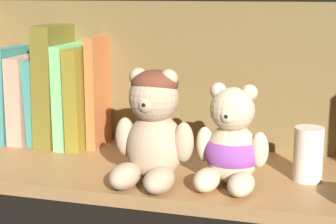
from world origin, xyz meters
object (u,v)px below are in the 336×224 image
Objects in this scene: book_0 at (5,96)px; book_2 at (31,97)px; teddy_bear_larger at (153,129)px; book_6 at (87,96)px; teddy_bear_smaller at (231,146)px; pillar_candle at (308,155)px; book_5 at (74,93)px; book_7 at (100,91)px; book_3 at (44,99)px; book_4 at (59,84)px; book_1 at (17,92)px.

book_0 is 1.00× the size of book_2.
book_6 is at bearing 136.61° from teddy_bear_larger.
pillar_candle is at bearing 23.58° from teddy_bear_smaller.
book_5 reaches higher than book_2.
teddy_bear_smaller is at bearing 9.37° from teddy_bear_larger.
book_7 is (14.26, 0.00, 1.98)cm from book_2.
book_3 is 6.42cm from book_5.
book_6 is at bearing 180.00° from book_7.
teddy_bear_smaller is at bearing -23.46° from book_4.
book_4 is at bearing 180.00° from book_7.
book_1 is 0.96× the size of book_5.
teddy_bear_larger is (27.06, -17.17, 0.22)cm from book_3.
teddy_bear_larger is (29.95, -17.17, -0.01)cm from book_2.
teddy_bear_larger reaches higher than book_3.
book_1 is at bearing 180.00° from book_5.
book_2 is 34.52cm from teddy_bear_larger.
book_7 is at bearing 0.00° from book_6.
teddy_bear_larger is 2.08× the size of pillar_candle.
book_4 is 1.09× the size of book_7.
book_5 is 35.76cm from teddy_bear_smaller.
book_7 reaches higher than pillar_candle.
book_2 is at bearing 150.18° from teddy_bear_larger.
book_4 is 38.77cm from teddy_bear_smaller.
book_6 is at bearing 0.00° from book_1.
book_4 is 47.74cm from pillar_candle.
book_0 is at bearing 180.00° from book_4.
book_0 is 58.80cm from pillar_candle.
book_5 is at bearing 0.00° from book_2.
book_5 is (14.79, 0.00, 1.26)cm from book_0.
teddy_bear_larger is at bearing -43.39° from book_6.
book_1 is 1.14× the size of book_3.
book_1 is 1.18× the size of teddy_bear_smaller.
book_3 is 0.78× the size of book_7.
book_0 reaches higher than pillar_candle.
teddy_bear_smaller is at bearing -25.46° from book_5.
pillar_candle is (49.17, -10.60, -3.74)cm from book_3.
book_1 is 2.18× the size of pillar_candle.
book_3 is 0.84× the size of book_5.
book_7 is 23.35cm from teddy_bear_larger.
book_6 is 2.21× the size of pillar_candle.
book_5 is at bearing 0.00° from book_3.
book_4 is at bearing 0.00° from book_1.
book_5 is 27.01cm from teddy_bear_larger.
book_3 is (8.53, 0.00, -0.21)cm from book_0.
book_3 reaches higher than pillar_candle.
book_4 reaches higher than book_2.
teddy_bear_smaller is at bearing -19.13° from book_1.
book_1 is 14.62cm from book_6.
book_2 is 0.80× the size of book_7.
teddy_bear_smaller is at bearing -20.34° from book_2.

